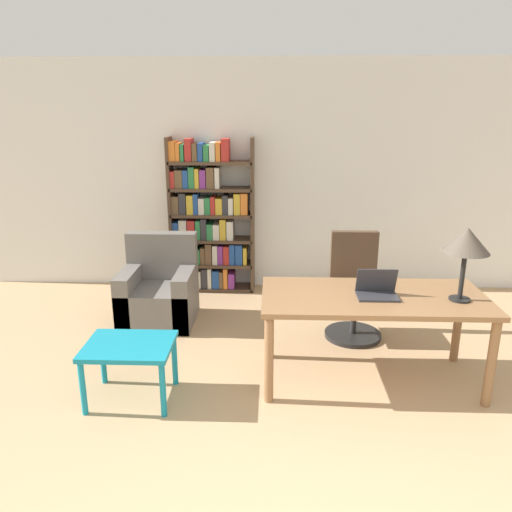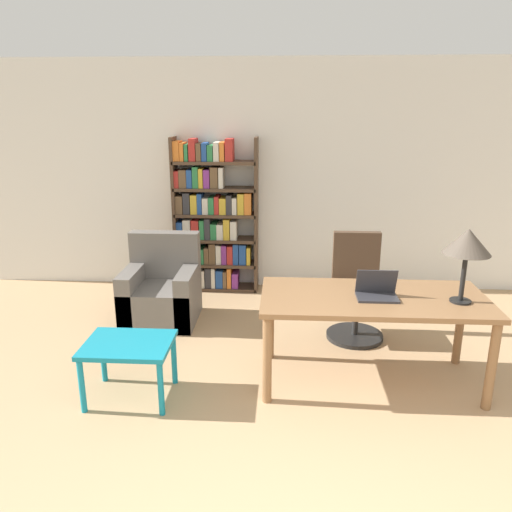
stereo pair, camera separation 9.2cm
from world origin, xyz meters
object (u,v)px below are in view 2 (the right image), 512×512
office_chair (356,292)px  side_table_blue (129,351)px  bookshelf (212,220)px  table_lamp (468,243)px  desk (373,307)px  laptop (377,291)px  armchair (162,293)px

office_chair → side_table_blue: bearing=-146.8°
office_chair → bookshelf: (-1.57, 1.22, 0.41)m
table_lamp → bookshelf: (-2.21, 2.16, -0.34)m
desk → laptop: (0.02, -0.03, 0.14)m
laptop → armchair: bearing=149.8°
laptop → armchair: size_ratio=0.35×
office_chair → desk: bearing=-89.6°
desk → table_lamp: 0.84m
table_lamp → office_chair: size_ratio=0.56×
desk → armchair: (-1.97, 1.13, -0.36)m
table_lamp → office_chair: 1.37m
desk → side_table_blue: bearing=-169.5°
side_table_blue → desk: bearing=10.5°
laptop → bookshelf: bookshelf is taller
side_table_blue → bookshelf: size_ratio=0.36×
laptop → armchair: laptop is taller
laptop → side_table_blue: 1.95m
armchair → bookshelf: 1.18m
armchair → side_table_blue: bearing=-85.7°
armchair → laptop: bearing=-30.2°
laptop → side_table_blue: (-1.88, -0.32, -0.40)m
office_chair → armchair: size_ratio=1.14×
office_chair → bookshelf: 2.03m
side_table_blue → bookshelf: 2.49m
side_table_blue → table_lamp: bearing=6.1°
laptop → side_table_blue: bearing=-170.3°
side_table_blue → armchair: 1.49m
desk → bookshelf: 2.62m
side_table_blue → armchair: size_ratio=0.73×
office_chair → side_table_blue: office_chair is taller
table_lamp → laptop: bearing=174.9°
table_lamp → desk: bearing=172.7°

